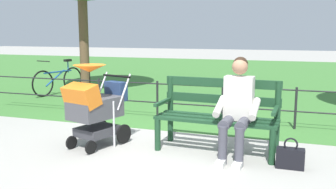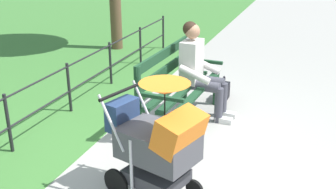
{
  "view_description": "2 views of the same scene",
  "coord_description": "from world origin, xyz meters",
  "px_view_note": "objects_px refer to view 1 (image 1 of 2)",
  "views": [
    {
      "loc": [
        -1.73,
        4.68,
        1.58
      ],
      "look_at": [
        -0.18,
        0.11,
        0.76
      ],
      "focal_mm": 39.49,
      "sensor_mm": 36.0,
      "label": 1
    },
    {
      "loc": [
        3.84,
        1.49,
        2.3
      ],
      "look_at": [
        -0.19,
        0.01,
        0.62
      ],
      "focal_mm": 43.83,
      "sensor_mm": 36.0,
      "label": 2
    }
  ],
  "objects_px": {
    "handbag": "(290,158)",
    "bicycle": "(59,80)",
    "person_on_bench": "(237,105)",
    "park_bench": "(218,112)",
    "stroller": "(95,105)"
  },
  "relations": [
    {
      "from": "park_bench",
      "to": "person_on_bench",
      "type": "bearing_deg",
      "value": 141.54
    },
    {
      "from": "bicycle",
      "to": "person_on_bench",
      "type": "bearing_deg",
      "value": 145.72
    },
    {
      "from": "handbag",
      "to": "bicycle",
      "type": "height_order",
      "value": "bicycle"
    },
    {
      "from": "person_on_bench",
      "to": "stroller",
      "type": "bearing_deg",
      "value": 5.27
    },
    {
      "from": "bicycle",
      "to": "handbag",
      "type": "bearing_deg",
      "value": 147.54
    },
    {
      "from": "park_bench",
      "to": "handbag",
      "type": "xyz_separation_m",
      "value": [
        -0.94,
        0.41,
        -0.4
      ]
    },
    {
      "from": "person_on_bench",
      "to": "handbag",
      "type": "xyz_separation_m",
      "value": [
        -0.66,
        0.19,
        -0.55
      ]
    },
    {
      "from": "park_bench",
      "to": "handbag",
      "type": "distance_m",
      "value": 1.11
    },
    {
      "from": "park_bench",
      "to": "stroller",
      "type": "relative_size",
      "value": 1.41
    },
    {
      "from": "person_on_bench",
      "to": "stroller",
      "type": "relative_size",
      "value": 1.11
    },
    {
      "from": "park_bench",
      "to": "person_on_bench",
      "type": "xyz_separation_m",
      "value": [
        -0.28,
        0.22,
        0.15
      ]
    },
    {
      "from": "handbag",
      "to": "stroller",
      "type": "bearing_deg",
      "value": -0.32
    },
    {
      "from": "bicycle",
      "to": "park_bench",
      "type": "bearing_deg",
      "value": 145.98
    },
    {
      "from": "person_on_bench",
      "to": "park_bench",
      "type": "bearing_deg",
      "value": -38.46
    },
    {
      "from": "handbag",
      "to": "bicycle",
      "type": "bearing_deg",
      "value": -32.46
    }
  ]
}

